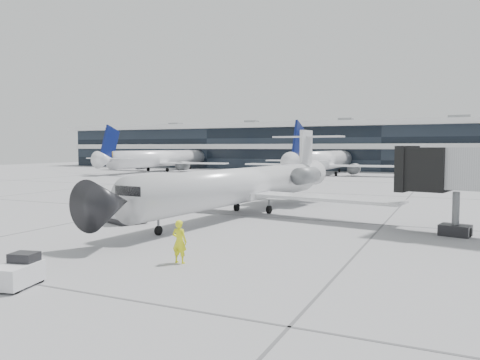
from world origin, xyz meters
The scene contains 10 objects.
ground centered at (0.00, 0.00, 0.00)m, with size 220.00×220.00×0.00m, color gray.
terminal centered at (0.00, 82.00, 5.00)m, with size 170.00×22.00×10.00m, color black.
bg_jet_left centered at (-45.00, 55.00, 0.00)m, with size 32.00×40.00×9.60m, color white, non-canonical shape.
bg_jet_center centered at (-8.00, 55.00, 0.00)m, with size 32.00×40.00×9.60m, color white, non-canonical shape.
regional_jet centered at (-0.67, 0.85, 2.40)m, with size 24.34×30.40×7.02m.
ramp_worker centered at (3.00, -14.83, 1.00)m, with size 0.73×0.48×2.00m, color #F7FD1A.
baggage_tug centered at (-0.63, -20.48, 0.55)m, with size 1.54×2.13×1.23m.
cargo_uld centered at (-6.51, -6.65, 1.06)m, with size 3.11×2.76×2.10m.
traffic_cone centered at (-7.12, 4.00, 0.29)m, with size 0.44×0.44×0.61m.
far_tug centered at (-17.91, 31.61, 0.59)m, with size 1.61×2.27×1.32m.
Camera 1 is at (14.27, -32.80, 5.28)m, focal length 35.00 mm.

